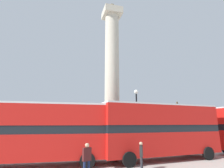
# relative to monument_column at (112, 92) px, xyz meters

# --- Properties ---
(ground_plane) EXTENTS (200.00, 200.00, 0.00)m
(ground_plane) POSITION_rel_monument_column_xyz_m (0.00, 0.00, -6.56)
(ground_plane) COLOR #ADA89E
(monument_column) EXTENTS (4.80, 4.80, 18.43)m
(monument_column) POSITION_rel_monument_column_xyz_m (0.00, 0.00, 0.00)
(monument_column) COLOR #BCB29E
(monument_column) RESTS_ON ground_plane
(bus_a) EXTENTS (10.23, 3.40, 4.40)m
(bus_a) POSITION_rel_monument_column_xyz_m (2.30, -6.40, -4.13)
(bus_a) COLOR red
(bus_a) RESTS_ON ground_plane
(bus_b) EXTENTS (11.57, 3.57, 4.25)m
(bus_b) POSITION_rel_monument_column_xyz_m (-7.75, -5.89, -4.20)
(bus_b) COLOR red
(bus_b) RESTS_ON ground_plane
(equestrian_statue) EXTENTS (4.33, 3.97, 6.27)m
(equestrian_statue) POSITION_rel_monument_column_xyz_m (12.02, 4.11, -4.76)
(equestrian_statue) COLOR #BCB29E
(equestrian_statue) RESTS_ON ground_plane
(street_lamp) EXTENTS (0.41, 0.41, 6.12)m
(street_lamp) POSITION_rel_monument_column_xyz_m (1.34, -3.94, -3.20)
(street_lamp) COLOR black
(street_lamp) RESTS_ON ground_plane
(pedestrian_near_lamp) EXTENTS (0.50, 0.33, 1.79)m
(pedestrian_near_lamp) POSITION_rel_monument_column_xyz_m (-4.21, -9.49, -5.54)
(pedestrian_near_lamp) COLOR #192347
(pedestrian_near_lamp) RESTS_ON ground_plane
(pedestrian_by_plinth) EXTENTS (0.37, 0.48, 1.70)m
(pedestrian_by_plinth) POSITION_rel_monument_column_xyz_m (-0.67, -8.85, -5.61)
(pedestrian_by_plinth) COLOR #28282D
(pedestrian_by_plinth) RESTS_ON ground_plane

